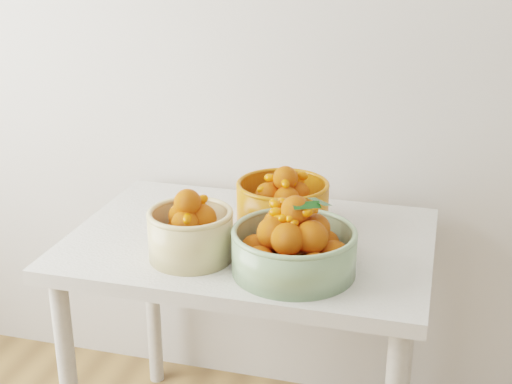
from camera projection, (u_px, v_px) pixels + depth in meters
The scene contains 4 objects.
table at pixel (250, 268), 2.02m from camera, with size 1.00×0.70×0.75m.
bowl_cream at pixel (190, 232), 1.84m from camera, with size 0.29×0.29×0.19m.
bowl_green at pixel (294, 246), 1.76m from camera, with size 0.40×0.40×0.20m.
bowl_orange at pixel (282, 204), 2.02m from camera, with size 0.27×0.27×0.19m.
Camera 1 is at (0.14, -0.15, 1.57)m, focal length 50.00 mm.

